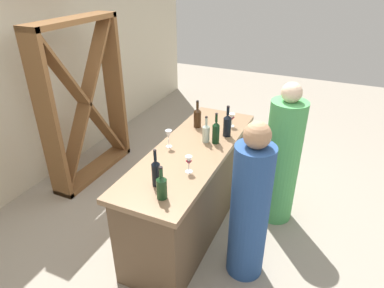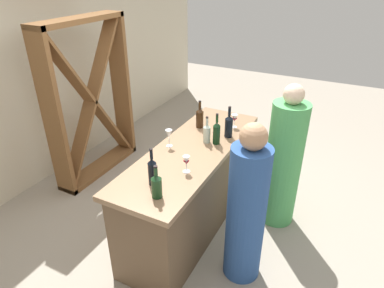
% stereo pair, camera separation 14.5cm
% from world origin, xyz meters
% --- Properties ---
extents(ground_plane, '(12.00, 12.00, 0.00)m').
position_xyz_m(ground_plane, '(0.00, 0.00, 0.00)').
color(ground_plane, '#9E9384').
extents(back_wall, '(8.00, 0.10, 2.80)m').
position_xyz_m(back_wall, '(0.00, 2.20, 1.40)').
color(back_wall, beige).
rests_on(back_wall, ground).
extents(bar_counter, '(2.04, 0.68, 0.95)m').
position_xyz_m(bar_counter, '(0.00, 0.00, 0.48)').
color(bar_counter, brown).
rests_on(bar_counter, ground).
extents(wine_rack, '(1.28, 0.28, 2.00)m').
position_xyz_m(wine_rack, '(0.43, 1.65, 1.00)').
color(wine_rack, brown).
rests_on(wine_rack, ground).
extents(wine_bottle_leftmost_olive_green, '(0.08, 0.08, 0.28)m').
position_xyz_m(wine_bottle_leftmost_olive_green, '(-0.80, -0.11, 1.05)').
color(wine_bottle_leftmost_olive_green, '#193D1E').
rests_on(wine_bottle_leftmost_olive_green, bar_counter).
extents(wine_bottle_second_left_near_black, '(0.07, 0.07, 0.32)m').
position_xyz_m(wine_bottle_second_left_near_black, '(-0.67, 0.01, 1.07)').
color(wine_bottle_second_left_near_black, black).
rests_on(wine_bottle_second_left_near_black, bar_counter).
extents(wine_bottle_center_clear_pale, '(0.07, 0.07, 0.27)m').
position_xyz_m(wine_bottle_center_clear_pale, '(0.19, -0.07, 1.05)').
color(wine_bottle_center_clear_pale, '#B7C6B2').
rests_on(wine_bottle_center_clear_pale, bar_counter).
extents(wine_bottle_second_right_dark_green, '(0.07, 0.07, 0.32)m').
position_xyz_m(wine_bottle_second_right_dark_green, '(0.21, -0.16, 1.07)').
color(wine_bottle_second_right_dark_green, black).
rests_on(wine_bottle_second_right_dark_green, bar_counter).
extents(wine_bottle_rightmost_near_black, '(0.08, 0.08, 0.33)m').
position_xyz_m(wine_bottle_rightmost_near_black, '(0.40, -0.22, 1.07)').
color(wine_bottle_rightmost_near_black, black).
rests_on(wine_bottle_rightmost_near_black, bar_counter).
extents(wine_bottle_far_right_amber_brown, '(0.08, 0.08, 0.30)m').
position_xyz_m(wine_bottle_far_right_amber_brown, '(0.47, 0.15, 1.06)').
color(wine_bottle_far_right_amber_brown, '#331E0F').
rests_on(wine_bottle_far_right_amber_brown, bar_counter).
extents(wine_glass_near_left, '(0.07, 0.07, 0.15)m').
position_xyz_m(wine_glass_near_left, '(0.64, -0.19, 1.05)').
color(wine_glass_near_left, white).
rests_on(wine_glass_near_left, bar_counter).
extents(wine_glass_near_center, '(0.06, 0.06, 0.15)m').
position_xyz_m(wine_glass_near_center, '(-0.39, -0.14, 1.05)').
color(wine_glass_near_center, white).
rests_on(wine_glass_near_center, bar_counter).
extents(wine_glass_near_right, '(0.07, 0.07, 0.18)m').
position_xyz_m(wine_glass_near_right, '(-0.06, 0.22, 1.07)').
color(wine_glass_near_right, white).
rests_on(wine_glass_near_right, bar_counter).
extents(person_left_guest, '(0.41, 0.41, 1.56)m').
position_xyz_m(person_left_guest, '(0.53, -0.79, 0.72)').
color(person_left_guest, '#4CA559').
rests_on(person_left_guest, ground).
extents(person_center_guest, '(0.35, 0.35, 1.50)m').
position_xyz_m(person_center_guest, '(-0.36, -0.69, 0.70)').
color(person_center_guest, '#284C8C').
rests_on(person_center_guest, ground).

